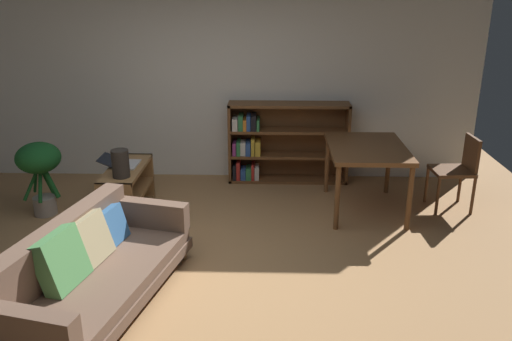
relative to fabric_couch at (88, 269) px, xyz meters
The scene contains 10 objects.
ground_plane 0.96m from the fabric_couch, 30.10° to the left, with size 8.16×8.16×0.00m, color #A87A4C.
back_wall_panel 3.41m from the fabric_couch, 76.06° to the left, with size 6.80×0.10×2.70m, color silver.
fabric_couch is the anchor object (origin of this frame).
media_console 1.79m from the fabric_couch, 94.45° to the left, with size 0.38×1.03×0.57m.
open_laptop 1.90m from the fabric_couch, 96.35° to the left, with size 0.43×0.34×0.10m.
desk_speaker 1.54m from the fabric_couch, 93.96° to the left, with size 0.18×0.18×0.30m.
potted_floor_plant 2.08m from the fabric_couch, 122.04° to the left, with size 0.49×0.49×0.85m.
dining_table 3.28m from the fabric_couch, 37.79° to the left, with size 0.86×1.18×0.77m.
dining_chair_near 4.19m from the fabric_couch, 29.49° to the left, with size 0.47×0.43×0.87m.
bookshelf 3.37m from the fabric_couch, 61.74° to the left, with size 1.57×0.33×1.05m.
Camera 1 is at (0.69, -4.17, 2.52)m, focal length 36.98 mm.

